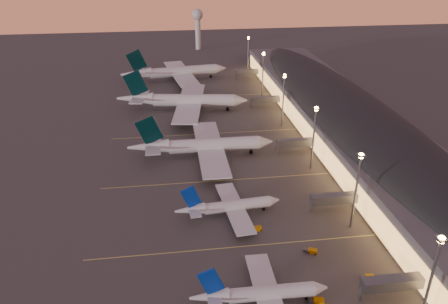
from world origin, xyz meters
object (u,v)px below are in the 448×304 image
at_px(airliner_wide_far, 175,72).
at_px(baggage_tug_b, 368,277).
at_px(airliner_narrow_north, 228,206).
at_px(airliner_wide_mid, 182,100).
at_px(airliner_narrow_south, 260,294).
at_px(baggage_tug_d, 311,251).
at_px(airliner_wide_near, 202,146).
at_px(radar_tower, 198,22).
at_px(baggage_tug_c, 256,229).
at_px(baggage_tug_a, 317,301).

relative_size(airliner_wide_far, baggage_tug_b, 18.56).
relative_size(airliner_narrow_north, airliner_wide_mid, 0.51).
xyz_separation_m(airliner_narrow_south, airliner_narrow_north, (-1.93, 39.76, 0.05)).
bearing_deg(airliner_narrow_south, airliner_wide_mid, 95.54).
bearing_deg(airliner_wide_mid, baggage_tug_d, -67.52).
bearing_deg(airliner_narrow_north, airliner_wide_near, 90.83).
xyz_separation_m(airliner_narrow_south, airliner_wide_mid, (-11.57, 140.78, 2.49)).
bearing_deg(baggage_tug_b, radar_tower, 103.72).
relative_size(radar_tower, baggage_tug_c, 8.06).
bearing_deg(airliner_wide_near, radar_tower, 85.96).
distance_m(airliner_narrow_south, radar_tower, 288.51).
relative_size(airliner_narrow_south, baggage_tug_b, 9.33).
distance_m(airliner_wide_near, baggage_tug_d, 71.63).
relative_size(airliner_wide_far, baggage_tug_c, 16.96).
bearing_deg(airliner_narrow_north, baggage_tug_a, -73.91).
bearing_deg(airliner_narrow_north, airliner_narrow_south, -92.28).
relative_size(airliner_narrow_south, baggage_tug_d, 8.21).
distance_m(airliner_narrow_north, airliner_wide_mid, 101.51).
relative_size(airliner_wide_near, baggage_tug_d, 14.34).
xyz_separation_m(airliner_wide_near, baggage_tug_a, (20.62, -85.95, -4.42)).
relative_size(airliner_narrow_south, baggage_tug_a, 8.06).
relative_size(airliner_narrow_north, baggage_tug_a, 8.22).
distance_m(airliner_narrow_south, airliner_wide_far, 197.91).
bearing_deg(airliner_wide_near, baggage_tug_a, -76.13).
distance_m(baggage_tug_a, baggage_tug_c, 33.00).
bearing_deg(radar_tower, airliner_narrow_north, -92.57).
distance_m(airliner_wide_mid, baggage_tug_a, 144.86).
height_order(airliner_wide_mid, radar_tower, radar_tower).
distance_m(airliner_narrow_south, baggage_tug_b, 31.01).
height_order(baggage_tug_a, baggage_tug_d, baggage_tug_a).
relative_size(airliner_narrow_south, airliner_wide_far, 0.50).
xyz_separation_m(airliner_wide_far, baggage_tug_d, (32.22, -180.03, -5.10)).
bearing_deg(baggage_tug_c, baggage_tug_b, -49.26).
bearing_deg(baggage_tug_a, airliner_narrow_north, 123.59).
height_order(baggage_tug_b, baggage_tug_d, baggage_tug_d).
xyz_separation_m(airliner_narrow_north, baggage_tug_c, (7.20, -9.66, -2.70)).
relative_size(baggage_tug_a, baggage_tug_b, 1.16).
distance_m(airliner_wide_near, airliner_wide_far, 113.40).
height_order(airliner_wide_near, airliner_wide_mid, airliner_wide_mid).
bearing_deg(baggage_tug_b, airliner_narrow_north, 142.26).
relative_size(airliner_narrow_south, airliner_narrow_north, 0.98).
distance_m(airliner_wide_near, baggage_tug_c, 55.60).
bearing_deg(baggage_tug_d, airliner_wide_near, 137.70).
height_order(airliner_narrow_north, baggage_tug_d, airliner_narrow_north).
height_order(airliner_wide_near, airliner_wide_far, airliner_wide_far).
bearing_deg(baggage_tug_a, airliner_narrow_south, -174.42).
distance_m(airliner_narrow_south, baggage_tug_a, 14.46).
distance_m(airliner_wide_far, baggage_tug_d, 182.96).
height_order(airliner_narrow_north, baggage_tug_a, airliner_narrow_north).
bearing_deg(baggage_tug_b, airliner_narrow_south, -161.67).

